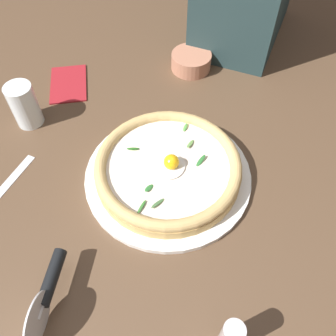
% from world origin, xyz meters
% --- Properties ---
extents(ground_plane, '(2.40, 2.40, 0.03)m').
position_xyz_m(ground_plane, '(0.00, 0.00, -0.01)').
color(ground_plane, brown).
rests_on(ground_plane, ground).
extents(pizza_plate, '(0.34, 0.34, 0.01)m').
position_xyz_m(pizza_plate, '(-0.02, -0.02, 0.01)').
color(pizza_plate, white).
rests_on(pizza_plate, ground).
extents(pizza, '(0.29, 0.29, 0.06)m').
position_xyz_m(pizza, '(-0.02, -0.02, 0.03)').
color(pizza, tan).
rests_on(pizza, pizza_plate).
extents(side_bowl, '(0.10, 0.10, 0.04)m').
position_xyz_m(side_bowl, '(-0.37, -0.11, 0.02)').
color(side_bowl, '#B3755A').
rests_on(side_bowl, ground).
extents(pizza_cutter, '(0.15, 0.06, 0.08)m').
position_xyz_m(pizza_cutter, '(0.29, -0.09, 0.04)').
color(pizza_cutter, silver).
rests_on(pizza_cutter, ground).
extents(drinking_glass, '(0.06, 0.06, 0.10)m').
position_xyz_m(drinking_glass, '(-0.03, -0.38, 0.04)').
color(drinking_glass, silver).
rests_on(drinking_glass, ground).
extents(folded_napkin, '(0.17, 0.15, 0.01)m').
position_xyz_m(folded_napkin, '(-0.18, -0.37, 0.00)').
color(folded_napkin, maroon).
rests_on(folded_napkin, ground).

